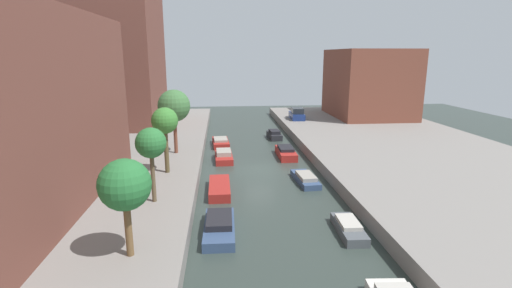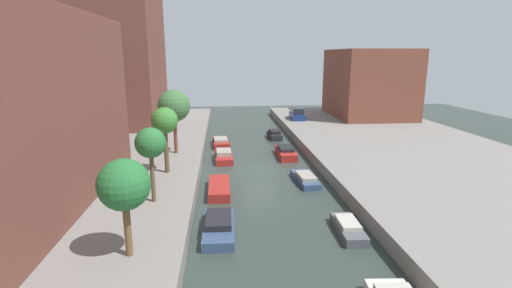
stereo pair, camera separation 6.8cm
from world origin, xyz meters
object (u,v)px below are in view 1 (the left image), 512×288
(moored_boat_left_2, at_px, (219,188))
(moored_boat_left_4, at_px, (221,142))
(street_tree_0, at_px, (125,186))
(moored_boat_left_3, at_px, (224,156))
(low_block_right, at_px, (369,83))
(street_tree_1, at_px, (151,144))
(parked_car, at_px, (297,114))
(street_tree_2, at_px, (165,122))
(moored_boat_left_1, at_px, (219,226))
(moored_boat_right_3, at_px, (286,152))
(moored_boat_right_4, at_px, (274,135))
(apartment_tower_far, at_px, (114,14))
(street_tree_3, at_px, (174,106))
(moored_boat_right_1, at_px, (349,228))
(moored_boat_right_2, at_px, (305,179))

(moored_boat_left_2, bearing_deg, moored_boat_left_4, 89.54)
(street_tree_0, bearing_deg, moored_boat_left_4, 80.76)
(moored_boat_left_2, distance_m, moored_boat_left_3, 8.49)
(street_tree_0, bearing_deg, low_block_right, 55.78)
(street_tree_1, distance_m, parked_car, 32.78)
(street_tree_2, height_order, moored_boat_left_1, street_tree_2)
(street_tree_1, height_order, moored_boat_right_3, street_tree_1)
(moored_boat_left_1, bearing_deg, moored_boat_right_4, 74.84)
(apartment_tower_far, xyz_separation_m, parked_car, (23.30, 1.46, -12.87))
(street_tree_3, height_order, moored_boat_left_4, street_tree_3)
(moored_boat_left_3, xyz_separation_m, moored_boat_right_3, (6.04, 0.80, 0.02))
(moored_boat_left_2, height_order, moored_boat_left_3, moored_boat_left_3)
(moored_boat_left_2, xyz_separation_m, moored_boat_right_4, (6.48, 17.54, 0.11))
(apartment_tower_far, xyz_separation_m, street_tree_0, (8.66, -34.07, -10.27))
(moored_boat_left_4, distance_m, moored_boat_right_1, 22.77)
(moored_boat_right_3, bearing_deg, moored_boat_left_2, -124.77)
(street_tree_0, height_order, street_tree_2, street_tree_2)
(moored_boat_left_1, distance_m, moored_boat_right_4, 24.76)
(street_tree_1, height_order, moored_boat_right_2, street_tree_1)
(street_tree_3, xyz_separation_m, moored_boat_left_2, (3.91, -7.92, -4.94))
(moored_boat_left_2, relative_size, moored_boat_right_4, 1.29)
(apartment_tower_far, distance_m, moored_boat_left_4, 21.17)
(street_tree_2, distance_m, moored_boat_right_1, 15.04)
(street_tree_2, bearing_deg, moored_boat_right_1, -39.40)
(street_tree_0, bearing_deg, street_tree_1, 90.00)
(moored_boat_right_2, bearing_deg, apartment_tower_far, 130.77)
(parked_car, distance_m, moored_boat_right_3, 16.67)
(moored_boat_left_1, bearing_deg, moored_boat_left_4, 89.68)
(moored_boat_right_4, bearing_deg, moored_boat_right_3, -90.24)
(street_tree_2, distance_m, parked_car, 27.73)
(street_tree_1, relative_size, moored_boat_right_2, 1.09)
(moored_boat_right_4, bearing_deg, moored_boat_left_2, -110.26)
(moored_boat_right_4, bearing_deg, moored_boat_left_1, -105.16)
(moored_boat_left_3, bearing_deg, moored_boat_right_4, 56.17)
(street_tree_2, height_order, street_tree_3, street_tree_3)
(street_tree_0, relative_size, moored_boat_left_1, 0.97)
(low_block_right, xyz_separation_m, street_tree_1, (-25.34, -30.91, -1.16))
(street_tree_1, xyz_separation_m, moored_boat_right_1, (11.07, -3.24, -4.27))
(street_tree_3, relative_size, moored_boat_left_3, 1.47)
(moored_boat_right_2, height_order, moored_boat_right_3, moored_boat_right_3)
(street_tree_3, bearing_deg, street_tree_2, -90.00)
(moored_boat_right_3, bearing_deg, moored_boat_left_4, 140.09)
(moored_boat_right_1, bearing_deg, street_tree_0, -164.30)
(parked_car, bearing_deg, moored_boat_left_4, -134.59)
(low_block_right, relative_size, parked_car, 2.99)
(apartment_tower_far, height_order, street_tree_2, apartment_tower_far)
(low_block_right, distance_m, parked_car, 11.58)
(moored_boat_left_3, height_order, moored_boat_left_4, moored_boat_left_3)
(moored_boat_right_3, bearing_deg, street_tree_1, -128.27)
(moored_boat_left_4, relative_size, moored_boat_right_4, 1.26)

